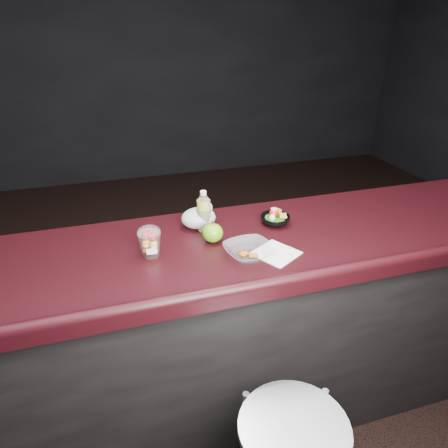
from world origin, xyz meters
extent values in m
plane|color=black|center=(0.00, 4.00, 1.50)|extent=(7.00, 0.00, 7.00)
cube|color=black|center=(0.00, 0.30, 0.49)|extent=(4.00, 0.65, 0.98)
cube|color=black|center=(0.00, 0.30, 1.00)|extent=(4.06, 0.71, 0.04)
cylinder|color=#B2B2B7|center=(0.02, -0.40, 0.72)|extent=(0.44, 0.44, 0.03)
cylinder|color=gold|center=(-0.05, 0.45, 1.09)|extent=(0.06, 0.06, 0.15)
cylinder|color=white|center=(-0.05, 0.45, 1.09)|extent=(0.06, 0.06, 0.15)
cone|color=white|center=(-0.05, 0.45, 1.18)|extent=(0.06, 0.06, 0.03)
cylinder|color=white|center=(-0.05, 0.45, 1.20)|extent=(0.03, 0.03, 0.02)
cylinder|color=#072D99|center=(-0.05, 0.45, 1.09)|extent=(0.06, 0.06, 0.07)
ellipsoid|color=white|center=(-0.32, 0.29, 1.13)|extent=(0.09, 0.09, 0.05)
ellipsoid|color=#3B800E|center=(-0.05, 0.33, 1.06)|extent=(0.09, 0.09, 0.08)
cylinder|color=black|center=(-0.05, 0.33, 1.11)|extent=(0.01, 0.01, 0.01)
ellipsoid|color=silver|center=(-0.07, 0.48, 1.07)|extent=(0.16, 0.13, 0.09)
sphere|color=silver|center=(-0.03, 0.50, 1.10)|extent=(0.07, 0.07, 0.07)
imported|color=black|center=(0.28, 0.41, 1.04)|extent=(0.16, 0.16, 0.04)
cylinder|color=#0F470C|center=(0.28, 0.41, 1.05)|extent=(0.10, 0.10, 0.01)
ellipsoid|color=#AA1E07|center=(0.28, 0.42, 1.07)|extent=(0.05, 0.05, 0.04)
cylinder|color=beige|center=(0.28, 0.42, 1.09)|extent=(0.03, 0.03, 0.01)
ellipsoid|color=white|center=(0.25, 0.39, 1.06)|extent=(0.03, 0.03, 0.04)
imported|color=silver|center=(0.06, 0.17, 1.04)|extent=(0.22, 0.22, 0.05)
cube|color=#990F0C|center=(0.04, 0.18, 1.03)|extent=(0.04, 0.04, 0.01)
cube|color=#990F0C|center=(0.08, 0.16, 1.03)|extent=(0.04, 0.04, 0.01)
cube|color=white|center=(0.18, 0.16, 1.02)|extent=(0.22, 0.22, 0.00)
camera|label=1|loc=(-0.43, -1.13, 1.88)|focal=32.00mm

